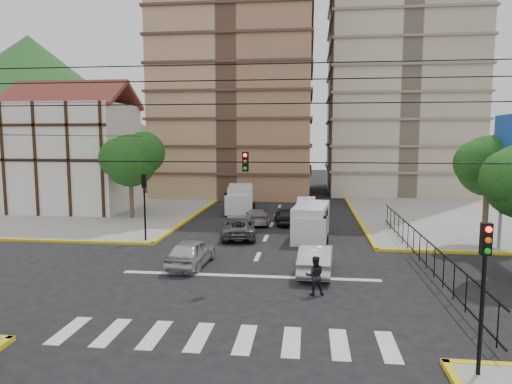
# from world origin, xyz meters

# --- Properties ---
(ground) EXTENTS (160.00, 160.00, 0.00)m
(ground) POSITION_xyz_m (0.00, 0.00, 0.00)
(ground) COLOR black
(ground) RESTS_ON ground
(sidewalk_nw) EXTENTS (26.00, 26.00, 0.15)m
(sidewalk_nw) POSITION_xyz_m (-20.00, 20.00, 0.07)
(sidewalk_nw) COLOR gray
(sidewalk_nw) RESTS_ON ground
(sidewalk_ne) EXTENTS (26.00, 26.00, 0.15)m
(sidewalk_ne) POSITION_xyz_m (20.00, 20.00, 0.07)
(sidewalk_ne) COLOR gray
(sidewalk_ne) RESTS_ON ground
(crosswalk_stripes) EXTENTS (12.00, 2.40, 0.01)m
(crosswalk_stripes) POSITION_xyz_m (0.00, -6.00, 0.01)
(crosswalk_stripes) COLOR silver
(crosswalk_stripes) RESTS_ON ground
(stop_line) EXTENTS (13.00, 0.40, 0.01)m
(stop_line) POSITION_xyz_m (0.00, 1.20, 0.01)
(stop_line) COLOR silver
(stop_line) RESTS_ON ground
(tower_beige) EXTENTS (17.00, 16.00, 48.00)m
(tower_beige) POSITION_xyz_m (14.00, 40.00, 24.00)
(tower_beige) COLOR tan
(tower_beige) RESTS_ON ground
(tudor_building) EXTENTS (10.80, 8.05, 12.23)m
(tudor_building) POSITION_xyz_m (-19.00, 20.00, 5.25)
(tudor_building) COLOR silver
(tudor_building) RESTS_ON ground
(distant_hill) EXTENTS (70.00, 70.00, 28.00)m
(distant_hill) POSITION_xyz_m (-55.00, 70.00, 14.00)
(distant_hill) COLOR #24551C
(distant_hill) RESTS_ON ground
(park_fence) EXTENTS (0.10, 22.50, 1.66)m
(park_fence) POSITION_xyz_m (9.00, 4.50, 0.00)
(park_fence) COLOR black
(park_fence) RESTS_ON ground
(tree_park_c) EXTENTS (4.65, 3.80, 7.25)m
(tree_park_c) POSITION_xyz_m (14.09, 9.01, 5.34)
(tree_park_c) COLOR #473828
(tree_park_c) RESTS_ON ground
(tree_tudor) EXTENTS (5.39, 4.40, 7.43)m
(tree_tudor) POSITION_xyz_m (-11.90, 16.01, 5.22)
(tree_tudor) COLOR #473828
(tree_tudor) RESTS_ON ground
(traffic_light_se) EXTENTS (0.28, 0.22, 4.40)m
(traffic_light_se) POSITION_xyz_m (7.80, -7.80, 3.11)
(traffic_light_se) COLOR black
(traffic_light_se) RESTS_ON ground
(traffic_light_nw) EXTENTS (0.28, 0.22, 4.40)m
(traffic_light_nw) POSITION_xyz_m (-7.80, 7.80, 3.11)
(traffic_light_nw) COLOR black
(traffic_light_nw) RESTS_ON ground
(traffic_light_hanging) EXTENTS (18.00, 9.12, 0.92)m
(traffic_light_hanging) POSITION_xyz_m (0.00, -2.04, 5.90)
(traffic_light_hanging) COLOR black
(traffic_light_hanging) RESTS_ON ground
(van_right_lane) EXTENTS (2.67, 5.49, 2.38)m
(van_right_lane) POSITION_xyz_m (3.11, 9.88, 1.16)
(van_right_lane) COLOR silver
(van_right_lane) RESTS_ON ground
(van_left_lane) EXTENTS (2.88, 5.80, 2.50)m
(van_left_lane) POSITION_xyz_m (-3.36, 20.21, 1.22)
(van_left_lane) COLOR silver
(van_left_lane) RESTS_ON ground
(car_silver_front_left) EXTENTS (2.10, 4.50, 1.49)m
(car_silver_front_left) POSITION_xyz_m (-3.35, 2.69, 0.74)
(car_silver_front_left) COLOR silver
(car_silver_front_left) RESTS_ON ground
(car_white_front_right) EXTENTS (1.96, 4.74, 1.53)m
(car_white_front_right) POSITION_xyz_m (3.33, 2.13, 0.76)
(car_white_front_right) COLOR silver
(car_white_front_right) RESTS_ON ground
(car_grey_mid_left) EXTENTS (2.95, 5.19, 1.37)m
(car_grey_mid_left) POSITION_xyz_m (-1.88, 10.03, 0.68)
(car_grey_mid_left) COLOR #57595E
(car_grey_mid_left) RESTS_ON ground
(car_silver_rear_left) EXTENTS (2.44, 4.54, 1.25)m
(car_silver_rear_left) POSITION_xyz_m (-1.20, 15.14, 0.63)
(car_silver_rear_left) COLOR #A3A3A7
(car_silver_rear_left) RESTS_ON ground
(car_darkgrey_mid_right) EXTENTS (2.21, 4.26, 1.38)m
(car_darkgrey_mid_right) POSITION_xyz_m (1.13, 15.28, 0.69)
(car_darkgrey_mid_right) COLOR black
(car_darkgrey_mid_right) RESTS_ON ground
(car_white_rear_right) EXTENTS (1.91, 4.69, 1.51)m
(car_white_rear_right) POSITION_xyz_m (2.77, 21.65, 0.76)
(car_white_rear_right) COLOR white
(car_white_rear_right) RESTS_ON ground
(pedestrian_crosswalk) EXTENTS (0.92, 0.76, 1.75)m
(pedestrian_crosswalk) POSITION_xyz_m (3.22, -1.19, 0.87)
(pedestrian_crosswalk) COLOR black
(pedestrian_crosswalk) RESTS_ON ground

